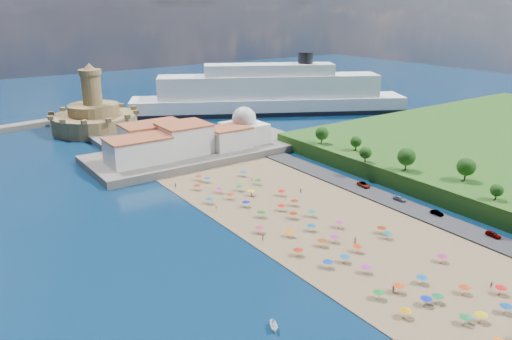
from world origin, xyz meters
TOP-DOWN VIEW (x-y plane):
  - ground at (0.00, 0.00)m, footprint 700.00×700.00m
  - terrace at (10.00, 73.00)m, footprint 90.00×36.00m
  - jetty at (-12.00, 108.00)m, footprint 18.00×70.00m
  - waterfront_buildings at (-3.05, 73.64)m, footprint 57.00×29.00m
  - domed_building at (30.00, 71.00)m, footprint 16.00×16.00m
  - fortress at (-12.00, 138.00)m, footprint 40.00×40.00m
  - cruise_ship at (80.98, 122.65)m, footprint 144.91×92.43m
  - beach_parasols at (-0.95, -13.10)m, footprint 30.10×112.47m
  - beachgoers at (-1.74, -1.66)m, footprint 34.39×103.61m
  - parked_cars at (36.00, -9.25)m, footprint 3.15×50.68m
  - hillside_trees at (48.81, -10.33)m, footprint 16.56×108.33m

SIDE VIEW (x-z plane):
  - ground at x=0.00m, z-range 0.00..0.00m
  - beachgoers at x=-1.74m, z-range 0.20..2.06m
  - jetty at x=-12.00m, z-range 0.00..2.40m
  - parked_cars at x=36.00m, z-range 0.66..2.10m
  - terrace at x=10.00m, z-range 0.00..3.00m
  - beach_parasols at x=-0.95m, z-range 1.05..3.25m
  - fortress at x=-12.00m, z-range -9.52..22.88m
  - waterfront_buildings at x=-3.05m, z-range 2.38..13.38m
  - domed_building at x=30.00m, z-range 1.47..16.47m
  - cruise_ship at x=80.98m, z-range -6.79..26.54m
  - hillside_trees at x=48.81m, z-range 6.29..13.97m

